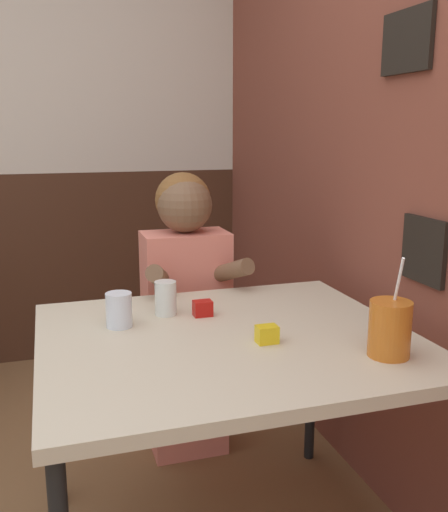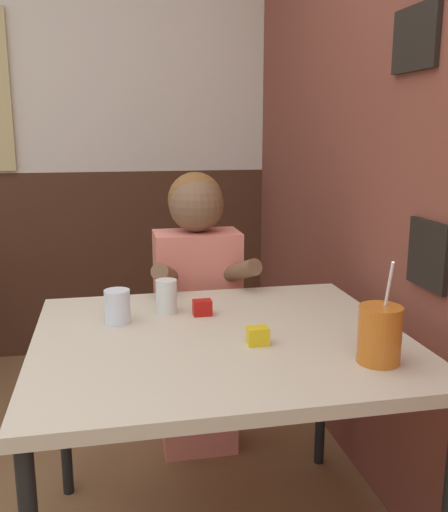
{
  "view_description": "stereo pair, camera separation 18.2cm",
  "coord_description": "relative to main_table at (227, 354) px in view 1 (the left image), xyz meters",
  "views": [
    {
      "loc": [
        0.2,
        -1.11,
        1.34
      ],
      "look_at": [
        0.73,
        0.59,
        0.95
      ],
      "focal_mm": 40.0,
      "sensor_mm": 36.0,
      "label": 1
    },
    {
      "loc": [
        0.38,
        -1.16,
        1.34
      ],
      "look_at": [
        0.73,
        0.59,
        0.95
      ],
      "focal_mm": 40.0,
      "sensor_mm": 36.0,
      "label": 2
    }
  ],
  "objects": [
    {
      "name": "main_table",
      "position": [
        0.0,
        0.0,
        0.0
      ],
      "size": [
        1.08,
        0.96,
        0.75
      ],
      "color": "beige",
      "rests_on": "ground_plane"
    },
    {
      "name": "glass_near_pitcher",
      "position": [
        -0.29,
        0.17,
        0.11
      ],
      "size": [
        0.08,
        0.08,
        0.11
      ],
      "color": "silver",
      "rests_on": "main_table"
    },
    {
      "name": "glass_center",
      "position": [
        -0.13,
        0.24,
        0.11
      ],
      "size": [
        0.07,
        0.07,
        0.11
      ],
      "color": "silver",
      "rests_on": "main_table"
    },
    {
      "name": "condiment_ketchup",
      "position": [
        -0.02,
        0.19,
        0.08
      ],
      "size": [
        0.06,
        0.04,
        0.05
      ],
      "color": "#B7140F",
      "rests_on": "main_table"
    },
    {
      "name": "condiment_mustard",
      "position": [
        0.09,
        -0.09,
        0.08
      ],
      "size": [
        0.06,
        0.04,
        0.05
      ],
      "color": "yellow",
      "rests_on": "main_table"
    },
    {
      "name": "person_seated",
      "position": [
        0.03,
        0.66,
        -0.06
      ],
      "size": [
        0.42,
        0.41,
        1.18
      ],
      "color": "#EA7F6B",
      "rests_on": "ground_plane"
    },
    {
      "name": "back_wall",
      "position": [
        -0.7,
        1.9,
        0.66
      ],
      "size": [
        5.63,
        0.09,
        2.7
      ],
      "color": "beige",
      "rests_on": "ground_plane"
    },
    {
      "name": "cocktail_pitcher",
      "position": [
        0.36,
        -0.28,
        0.14
      ],
      "size": [
        0.11,
        0.11,
        0.27
      ],
      "color": "#C6661E",
      "rests_on": "main_table"
    },
    {
      "name": "brick_wall_right",
      "position": [
        0.66,
        0.74,
        0.66
      ],
      "size": [
        0.08,
        4.27,
        2.7
      ],
      "color": "brown",
      "rests_on": "ground_plane"
    }
  ]
}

